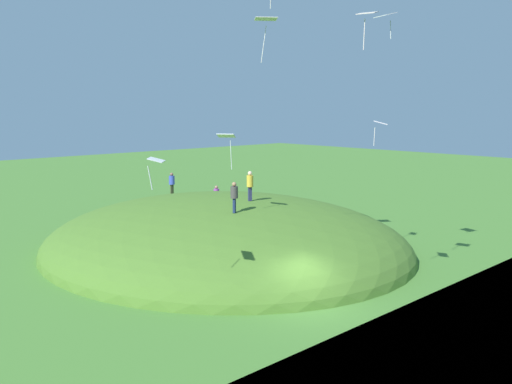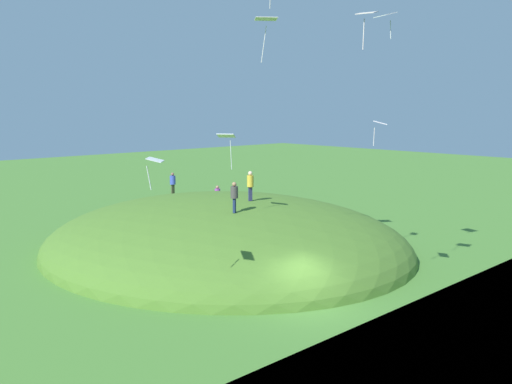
{
  "view_description": "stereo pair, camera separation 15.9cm",
  "coord_description": "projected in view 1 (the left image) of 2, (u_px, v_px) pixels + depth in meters",
  "views": [
    {
      "loc": [
        -15.49,
        17.84,
        8.74
      ],
      "look_at": [
        5.83,
        -2.17,
        4.25
      ],
      "focal_mm": 38.85,
      "sensor_mm": 36.0,
      "label": 1
    },
    {
      "loc": [
        -15.6,
        17.73,
        8.74
      ],
      "look_at": [
        5.83,
        -2.17,
        4.25
      ],
      "focal_mm": 38.85,
      "sensor_mm": 36.0,
      "label": 2
    }
  ],
  "objects": [
    {
      "name": "kite_7",
      "position": [
        386.0,
        16.0,
        26.48
      ],
      "size": [
        1.12,
        0.92,
        1.2
      ],
      "color": "white"
    },
    {
      "name": "grass_hill",
      "position": [
        225.0,
        248.0,
        34.8
      ],
      "size": [
        23.93,
        21.88,
        6.33
      ],
      "primitive_type": "ellipsoid",
      "color": "#477127",
      "rests_on": "ground_plane"
    },
    {
      "name": "kite_5",
      "position": [
        266.0,
        21.0,
        29.4
      ],
      "size": [
        1.37,
        1.44,
        2.32
      ],
      "color": "white"
    },
    {
      "name": "person_near_shore",
      "position": [
        172.0,
        181.0,
        41.8
      ],
      "size": [
        0.43,
        0.43,
        1.72
      ],
      "rotation": [
        0.0,
        0.0,
        4.72
      ],
      "color": "#383B27",
      "rests_on": "grass_hill"
    },
    {
      "name": "kite_4",
      "position": [
        380.0,
        124.0,
        24.92
      ],
      "size": [
        1.01,
        1.07,
        1.14
      ],
      "color": "white"
    },
    {
      "name": "ground_plane",
      "position": [
        310.0,
        306.0,
        24.56
      ],
      "size": [
        160.0,
        160.0,
        0.0
      ],
      "primitive_type": "plane",
      "color": "#45782E"
    },
    {
      "name": "kite_2",
      "position": [
        227.0,
        138.0,
        28.94
      ],
      "size": [
        1.1,
        1.05,
        1.9
      ],
      "color": "white"
    },
    {
      "name": "person_walking_path",
      "position": [
        234.0,
        194.0,
        30.34
      ],
      "size": [
        0.56,
        0.56,
        1.72
      ],
      "rotation": [
        0.0,
        0.0,
        2.12
      ],
      "color": "navy",
      "rests_on": "grass_hill"
    },
    {
      "name": "person_watching_kites",
      "position": [
        216.0,
        194.0,
        45.79
      ],
      "size": [
        0.65,
        0.65,
        1.85
      ],
      "rotation": [
        0.0,
        0.0,
        0.87
      ],
      "color": "black",
      "rests_on": "grass_hill"
    },
    {
      "name": "kite_6",
      "position": [
        156.0,
        161.0,
        20.67
      ],
      "size": [
        1.0,
        0.98,
        1.21
      ],
      "color": "white"
    },
    {
      "name": "person_with_child",
      "position": [
        250.0,
        182.0,
        33.31
      ],
      "size": [
        0.51,
        0.51,
        1.81
      ],
      "rotation": [
        0.0,
        0.0,
        1.2
      ],
      "color": "navy",
      "rests_on": "grass_hill"
    },
    {
      "name": "kite_1",
      "position": [
        367.0,
        15.0,
        22.76
      ],
      "size": [
        0.93,
        0.76,
        1.56
      ],
      "color": "silver"
    }
  ]
}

